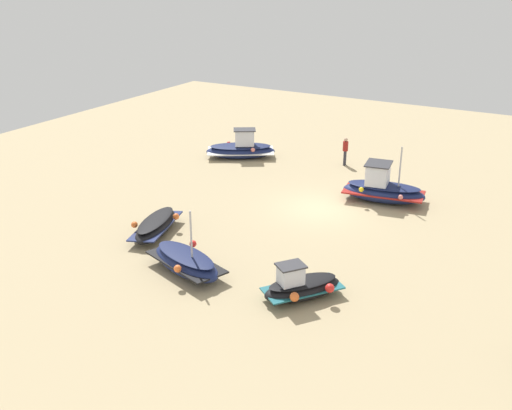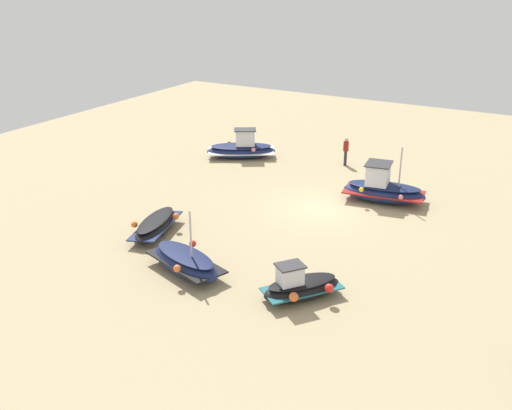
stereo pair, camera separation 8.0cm
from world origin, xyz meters
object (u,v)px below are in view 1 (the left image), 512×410
fishing_boat_3 (241,149)px  fishing_boat_4 (301,286)px  fishing_boat_0 (383,189)px  fishing_boat_2 (156,226)px  person_walking (345,149)px  fishing_boat_1 (186,262)px

fishing_boat_3 → fishing_boat_4: bearing=-83.4°
fishing_boat_0 → fishing_boat_4: fishing_boat_0 is taller
fishing_boat_4 → fishing_boat_2: bearing=-65.6°
fishing_boat_4 → person_walking: bearing=-127.0°
fishing_boat_0 → fishing_boat_4: size_ratio=1.41×
fishing_boat_0 → fishing_boat_2: 11.70m
fishing_boat_2 → fishing_boat_3: 12.00m
fishing_boat_0 → fishing_boat_3: fishing_boat_0 is taller
fishing_boat_3 → fishing_boat_4: fishing_boat_3 is taller
fishing_boat_1 → fishing_boat_2: 4.03m
fishing_boat_0 → fishing_boat_1: fishing_boat_0 is taller
fishing_boat_3 → fishing_boat_4: size_ratio=1.43×
fishing_boat_0 → fishing_boat_1: (11.21, -4.25, -0.19)m
fishing_boat_1 → fishing_boat_2: (-2.29, -3.32, -0.06)m
fishing_boat_0 → fishing_boat_4: 10.73m
fishing_boat_2 → person_walking: person_walking is taller
fishing_boat_3 → fishing_boat_4: 17.21m
fishing_boat_1 → fishing_boat_0: bearing=-92.4°
fishing_boat_2 → person_walking: 14.04m
fishing_boat_4 → fishing_boat_0: bearing=-140.2°
fishing_boat_4 → person_walking: (-15.33, -4.42, 0.51)m
fishing_boat_2 → person_walking: (-13.53, 3.68, 0.57)m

